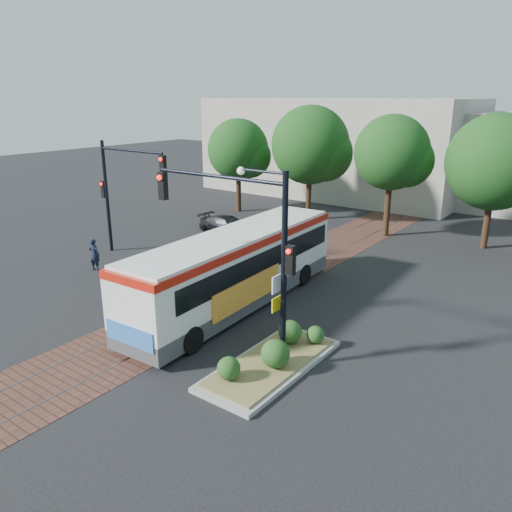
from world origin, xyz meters
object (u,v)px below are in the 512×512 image
(city_bus, at_px, (237,266))
(parked_car, at_px, (228,225))
(traffic_island, at_px, (273,357))
(officer, at_px, (94,255))
(signal_pole_main, at_px, (251,235))
(signal_pole_left, at_px, (119,183))

(city_bus, height_order, parked_car, city_bus)
(traffic_island, relative_size, parked_car, 1.31)
(traffic_island, relative_size, officer, 3.26)
(traffic_island, bearing_deg, signal_pole_main, 174.64)
(traffic_island, xyz_separation_m, officer, (-12.25, 2.32, 0.47))
(traffic_island, bearing_deg, officer, 169.27)
(city_bus, xyz_separation_m, parked_car, (-7.28, 8.18, -1.13))
(city_bus, xyz_separation_m, officer, (-8.28, -0.83, -0.90))
(city_bus, distance_m, officer, 8.37)
(city_bus, relative_size, parked_car, 2.91)
(signal_pole_main, distance_m, officer, 11.99)
(signal_pole_main, bearing_deg, signal_pole_left, 158.55)
(parked_car, bearing_deg, officer, 175.07)
(signal_pole_left, xyz_separation_m, parked_car, (1.94, 6.44, -3.29))
(city_bus, distance_m, signal_pole_left, 9.63)
(traffic_island, distance_m, officer, 12.47)
(signal_pole_main, distance_m, parked_car, 15.66)
(officer, bearing_deg, signal_pole_main, 155.34)
(officer, xyz_separation_m, parked_car, (1.00, 9.01, -0.22))
(city_bus, relative_size, signal_pole_left, 1.92)
(city_bus, bearing_deg, parked_car, 129.19)
(signal_pole_main, relative_size, signal_pole_left, 1.00)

